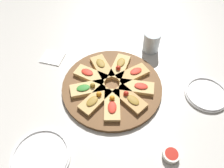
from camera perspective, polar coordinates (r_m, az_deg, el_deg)
The scene contains 16 objects.
ground_plane at distance 0.97m, azimuth 0.00°, elevation -0.95°, with size 3.00×3.00×0.00m, color beige.
serving_board at distance 0.96m, azimuth 0.00°, elevation -0.64°, with size 0.44×0.44×0.02m, color brown.
focaccia_slice_0 at distance 1.01m, azimuth 2.00°, elevation 4.57°, with size 0.12×0.16×0.04m.
focaccia_slice_1 at distance 1.01m, azimuth -2.60°, elevation 4.41°, with size 0.11×0.16×0.02m.
focaccia_slice_2 at distance 0.98m, azimuth -5.59°, elevation 2.33°, with size 0.16×0.14×0.02m.
focaccia_slice_3 at distance 0.93m, azimuth -6.35°, elevation -1.15°, with size 0.15×0.08×0.04m.
focaccia_slice_4 at distance 0.90m, azimuth -4.34°, elevation -4.06°, with size 0.15×0.15×0.04m.
focaccia_slice_5 at distance 0.88m, azimuth 0.03°, elevation -5.40°, with size 0.08×0.15×0.04m.
focaccia_slice_6 at distance 0.90m, azimuth 4.64°, elevation -3.83°, with size 0.14×0.16×0.04m.
focaccia_slice_7 at distance 0.94m, azimuth 6.49°, elevation -0.81°, with size 0.16×0.10×0.02m.
focaccia_slice_8 at distance 0.98m, azimuth 5.40°, elevation 2.57°, with size 0.16×0.12×0.02m.
plate_left at distance 1.02m, azimuth 23.45°, elevation -2.42°, with size 0.18×0.18×0.02m.
plate_right at distance 0.85m, azimuth -18.15°, elevation -17.56°, with size 0.21×0.21×0.02m.
water_glass at distance 1.11m, azimuth 10.27°, elevation 10.80°, with size 0.08×0.08×0.10m, color silver.
napkin_stack at distance 1.12m, azimuth -15.29°, elevation 6.73°, with size 0.10×0.09×0.01m, color white.
dipping_bowl at distance 0.83m, azimuth 15.17°, elevation -17.41°, with size 0.06×0.06×0.02m.
Camera 1 is at (0.07, 0.57, 0.77)m, focal length 35.00 mm.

